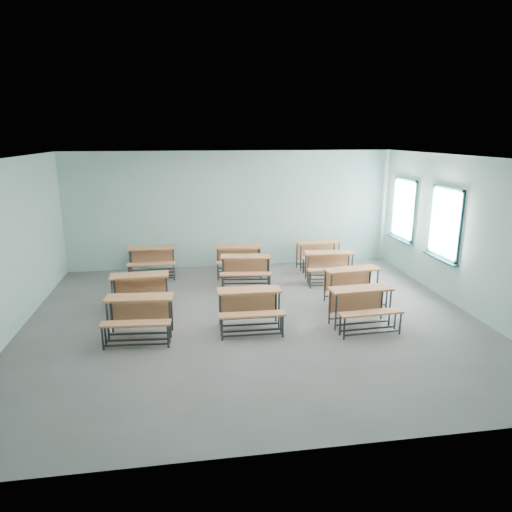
# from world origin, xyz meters

# --- Properties ---
(room) EXTENTS (9.04, 8.04, 3.24)m
(room) POSITION_xyz_m (0.08, 0.03, 1.60)
(room) COLOR slate
(room) RESTS_ON ground
(desk_unit_r0c0) EXTENTS (1.27, 0.90, 0.76)m
(desk_unit_r0c0) POSITION_xyz_m (-2.18, -0.52, 0.51)
(desk_unit_r0c0) COLOR #CD794A
(desk_unit_r0c0) RESTS_ON ground
(desk_unit_r0c1) EXTENTS (1.23, 0.84, 0.76)m
(desk_unit_r0c1) POSITION_xyz_m (-0.13, -0.43, 0.51)
(desk_unit_r0c1) COLOR #CD794A
(desk_unit_r0c1) RESTS_ON ground
(desk_unit_r0c2) EXTENTS (1.26, 0.88, 0.76)m
(desk_unit_r0c2) POSITION_xyz_m (2.01, -0.68, 0.51)
(desk_unit_r0c2) COLOR #CD794A
(desk_unit_r0c2) RESTS_ON ground
(desk_unit_r1c0) EXTENTS (1.23, 0.85, 0.76)m
(desk_unit_r1c0) POSITION_xyz_m (-2.29, 0.88, 0.51)
(desk_unit_r1c0) COLOR #CD794A
(desk_unit_r1c0) RESTS_ON ground
(desk_unit_r1c2) EXTENTS (1.30, 0.95, 0.76)m
(desk_unit_r1c2) POSITION_xyz_m (2.32, 0.60, 0.51)
(desk_unit_r1c2) COLOR #CD794A
(desk_unit_r1c2) RESTS_ON ground
(desk_unit_r2c1) EXTENTS (1.30, 0.95, 0.76)m
(desk_unit_r2c1) POSITION_xyz_m (0.12, 2.06, 0.51)
(desk_unit_r2c1) COLOR #CD794A
(desk_unit_r2c1) RESTS_ON ground
(desk_unit_r2c2) EXTENTS (1.29, 0.93, 0.76)m
(desk_unit_r2c2) POSITION_xyz_m (2.25, 2.09, 0.51)
(desk_unit_r2c2) COLOR #CD794A
(desk_unit_r2c2) RESTS_ON ground
(desk_unit_r3c0) EXTENTS (1.24, 0.85, 0.76)m
(desk_unit_r3c0) POSITION_xyz_m (-2.19, 3.29, 0.51)
(desk_unit_r3c0) COLOR #CD794A
(desk_unit_r3c0) RESTS_ON ground
(desk_unit_r3c1) EXTENTS (1.26, 0.89, 0.76)m
(desk_unit_r3c1) POSITION_xyz_m (0.07, 3.10, 0.51)
(desk_unit_r3c1) COLOR #CD794A
(desk_unit_r3c1) RESTS_ON ground
(desk_unit_r3c2) EXTENTS (1.28, 0.92, 0.76)m
(desk_unit_r3c2) POSITION_xyz_m (2.33, 3.25, 0.51)
(desk_unit_r3c2) COLOR #CD794A
(desk_unit_r3c2) RESTS_ON ground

